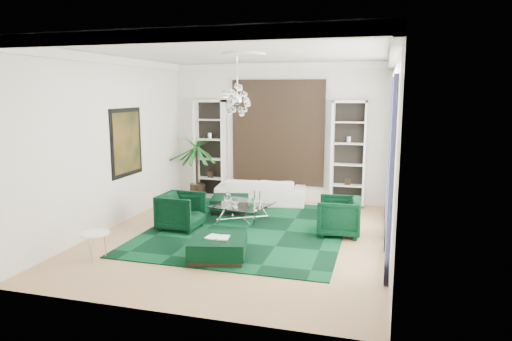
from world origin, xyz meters
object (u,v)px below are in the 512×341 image
(armchair_left, at_px, (181,211))
(sofa, at_px, (261,191))
(armchair_right, at_px, (339,216))
(side_table, at_px, (96,247))
(ottoman_side, at_px, (230,204))
(palm, at_px, (197,156))
(coffee_table, at_px, (243,213))
(ottoman_front, at_px, (218,248))

(armchair_left, bearing_deg, sofa, -19.80)
(sofa, xyz_separation_m, armchair_right, (2.31, -2.22, 0.06))
(sofa, bearing_deg, side_table, 62.58)
(armchair_right, height_order, ottoman_side, armchair_right)
(armchair_left, height_order, side_table, armchair_left)
(sofa, relative_size, side_table, 4.60)
(palm, bearing_deg, armchair_left, -73.74)
(sofa, relative_size, palm, 1.00)
(coffee_table, xyz_separation_m, side_table, (-1.81, -3.13, 0.04))
(sofa, height_order, coffee_table, sofa)
(armchair_right, height_order, side_table, armchair_right)
(armchair_left, bearing_deg, ottoman_front, -134.66)
(coffee_table, bearing_deg, armchair_left, -139.16)
(armchair_right, distance_m, ottoman_front, 2.84)
(armchair_left, height_order, coffee_table, armchair_left)
(armchair_left, height_order, ottoman_front, armchair_left)
(side_table, bearing_deg, armchair_right, 33.16)
(coffee_table, height_order, ottoman_front, coffee_table)
(ottoman_side, height_order, ottoman_front, same)
(coffee_table, relative_size, ottoman_side, 1.33)
(sofa, height_order, armchair_right, armchair_right)
(armchair_right, xyz_separation_m, palm, (-4.28, 2.47, 0.79))
(armchair_left, distance_m, ottoman_front, 2.09)
(ottoman_front, distance_m, palm, 5.15)
(armchair_right, relative_size, side_table, 1.72)
(sofa, bearing_deg, coffee_table, 83.47)
(armchair_left, xyz_separation_m, side_table, (-0.69, -2.16, -0.16))
(armchair_right, height_order, coffee_table, armchair_right)
(armchair_right, distance_m, ottoman_side, 3.08)
(armchair_left, distance_m, armchair_right, 3.45)
(ottoman_side, relative_size, palm, 0.38)
(sofa, xyz_separation_m, ottoman_side, (-0.53, -1.07, -0.15))
(ottoman_front, bearing_deg, ottoman_side, 105.27)
(ottoman_side, bearing_deg, side_table, -108.09)
(armchair_left, bearing_deg, armchair_right, -79.42)
(coffee_table, bearing_deg, armchair_right, -11.23)
(ottoman_side, distance_m, palm, 2.19)
(ottoman_front, bearing_deg, sofa, 94.48)
(armchair_right, bearing_deg, side_table, -59.78)
(sofa, bearing_deg, ottoman_front, 87.06)
(armchair_left, distance_m, side_table, 2.27)
(coffee_table, relative_size, palm, 0.50)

